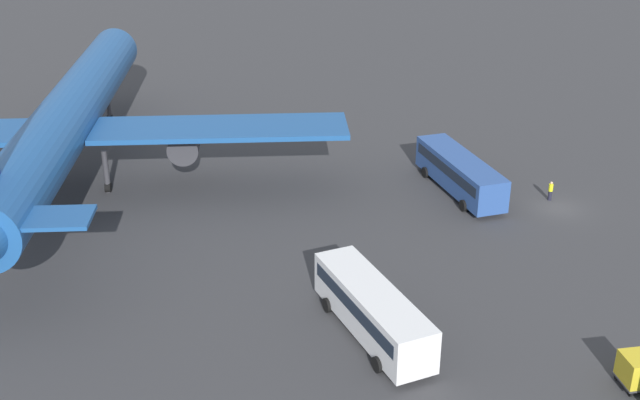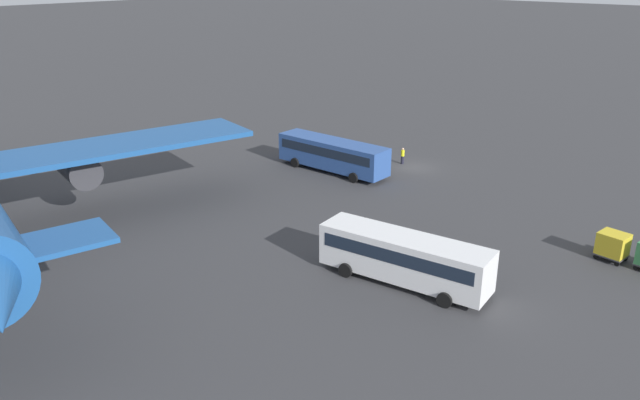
% 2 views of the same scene
% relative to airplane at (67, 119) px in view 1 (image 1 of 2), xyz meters
% --- Properties ---
extents(ground_plane, '(600.00, 600.00, 0.00)m').
position_rel_airplane_xyz_m(ground_plane, '(-16.77, -39.21, -6.28)').
color(ground_plane, '#38383A').
extents(airplane, '(55.89, 48.96, 16.71)m').
position_rel_airplane_xyz_m(airplane, '(0.00, 0.00, 0.00)').
color(airplane, '#1E5193').
rests_on(airplane, ground).
extents(shuttle_bus_near, '(12.38, 3.48, 3.24)m').
position_rel_airplane_xyz_m(shuttle_bus_near, '(-11.13, -32.62, -4.33)').
color(shuttle_bus_near, '#2D5199').
rests_on(shuttle_bus_near, ground).
extents(shuttle_bus_far, '(11.84, 4.30, 3.31)m').
position_rel_airplane_xyz_m(shuttle_bus_far, '(-30.05, -17.54, -4.29)').
color(shuttle_bus_far, white).
rests_on(shuttle_bus_far, ground).
extents(worker_person, '(0.38, 0.38, 1.74)m').
position_rel_airplane_xyz_m(worker_person, '(-15.09, -39.41, -5.40)').
color(worker_person, '#1E1E2D').
rests_on(worker_person, ground).
extents(cargo_cart_yellow, '(2.19, 1.91, 2.06)m').
position_rel_airplane_xyz_m(cargo_cart_yellow, '(-39.34, -30.19, -5.08)').
color(cargo_cart_yellow, '#38383D').
rests_on(cargo_cart_yellow, ground).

